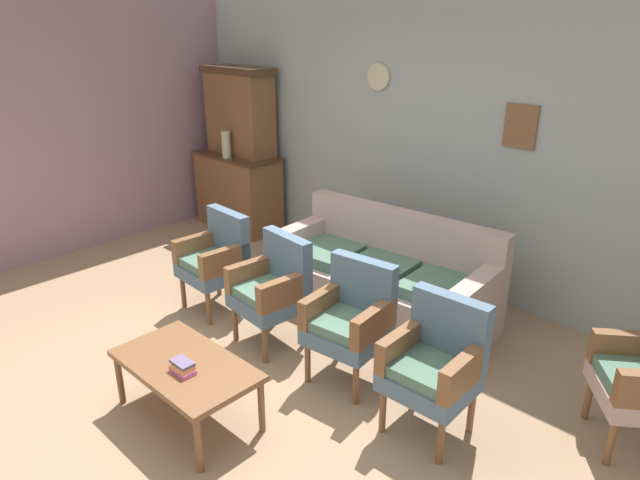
{
  "coord_description": "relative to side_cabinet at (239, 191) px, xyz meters",
  "views": [
    {
      "loc": [
        2.94,
        -1.95,
        2.49
      ],
      "look_at": [
        0.07,
        1.05,
        0.85
      ],
      "focal_mm": 31.67,
      "sensor_mm": 36.0,
      "label": 1
    }
  ],
  "objects": [
    {
      "name": "wall_back_with_decor",
      "position": [
        2.49,
        0.38,
        0.89
      ],
      "size": [
        6.4,
        0.09,
        2.7
      ],
      "color": "#939E99",
      "rests_on": "ground"
    },
    {
      "name": "side_cabinet",
      "position": [
        0.0,
        0.0,
        0.0
      ],
      "size": [
        1.16,
        0.55,
        0.93
      ],
      "color": "brown",
      "rests_on": "ground"
    },
    {
      "name": "coffee_table",
      "position": [
        2.67,
        -2.57,
        -0.09
      ],
      "size": [
        1.0,
        0.56,
        0.42
      ],
      "color": "brown",
      "rests_on": "ground"
    },
    {
      "name": "armchair_near_couch_end",
      "position": [
        3.89,
        -1.56,
        0.03
      ],
      "size": [
        0.54,
        0.51,
        0.9
      ],
      "color": "slate",
      "rests_on": "ground"
    },
    {
      "name": "vase_on_cabinet",
      "position": [
        0.05,
        -0.19,
        0.62
      ],
      "size": [
        0.11,
        0.11,
        0.32
      ],
      "primitive_type": "cylinder",
      "color": "#AAA984",
      "rests_on": "side_cabinet"
    },
    {
      "name": "book_stack_on_table",
      "position": [
        2.75,
        -2.64,
        -0.01
      ],
      "size": [
        0.17,
        0.11,
        0.08
      ],
      "color": "#D75E9F",
      "rests_on": "coffee_table"
    },
    {
      "name": "wall_left_side",
      "position": [
        -0.74,
        -2.25,
        0.88
      ],
      "size": [
        0.06,
        5.2,
        2.7
      ],
      "primitive_type": "cube",
      "color": "gray",
      "rests_on": "ground"
    },
    {
      "name": "floral_couch",
      "position": [
        2.72,
        -0.56,
        -0.14
      ],
      "size": [
        2.03,
        0.94,
        0.9
      ],
      "color": "tan",
      "rests_on": "ground"
    },
    {
      "name": "cabinet_upper_hutch",
      "position": [
        0.0,
        0.08,
        0.98
      ],
      "size": [
        0.99,
        0.38,
        1.03
      ],
      "color": "brown",
      "rests_on": "side_cabinet"
    },
    {
      "name": "armchair_near_cabinet",
      "position": [
        1.56,
        -1.51,
        0.03
      ],
      "size": [
        0.55,
        0.52,
        0.9
      ],
      "color": "slate",
      "rests_on": "ground"
    },
    {
      "name": "ground_plane",
      "position": [
        2.49,
        -2.25,
        -0.47
      ],
      "size": [
        7.68,
        7.68,
        0.0
      ],
      "primitive_type": "plane",
      "color": "#997A5B"
    },
    {
      "name": "armchair_row_middle",
      "position": [
        2.37,
        -1.55,
        0.03
      ],
      "size": [
        0.57,
        0.54,
        0.9
      ],
      "color": "slate",
      "rests_on": "ground"
    },
    {
      "name": "armchair_by_doorway",
      "position": [
        3.14,
        -1.49,
        0.03
      ],
      "size": [
        0.57,
        0.55,
        0.9
      ],
      "color": "slate",
      "rests_on": "ground"
    }
  ]
}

